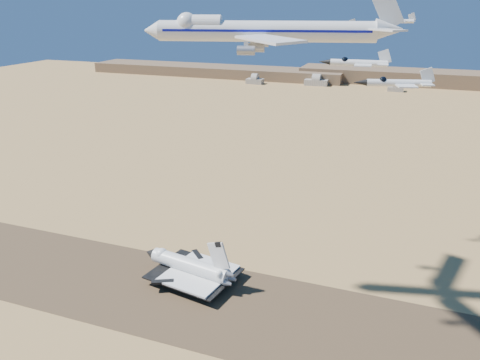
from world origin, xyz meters
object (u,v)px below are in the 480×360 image
(crew_a, at_px, (198,290))
(chase_jet_b, at_px, (397,83))
(chase_jet_e, at_px, (338,27))
(chase_jet_f, at_px, (396,21))
(crew_c, at_px, (200,294))
(shuttle, at_px, (189,267))
(chase_jet_a, at_px, (357,63))
(crew_b, at_px, (200,289))
(carrier_747, at_px, (258,31))

(crew_a, relative_size, chase_jet_b, 0.12)
(chase_jet_e, height_order, chase_jet_f, chase_jet_f)
(crew_a, bearing_deg, chase_jet_b, -148.11)
(crew_c, bearing_deg, shuttle, -8.86)
(chase_jet_a, xyz_separation_m, chase_jet_f, (1.51, 109.05, 4.36))
(shuttle, relative_size, crew_c, 25.94)
(chase_jet_e, bearing_deg, crew_a, -139.15)
(crew_b, height_order, chase_jet_a, chase_jet_a)
(shuttle, xyz_separation_m, crew_b, (7.24, -6.14, -4.59))
(chase_jet_a, xyz_separation_m, chase_jet_b, (8.21, -7.38, -2.44))
(carrier_747, relative_size, chase_jet_b, 5.65)
(shuttle, bearing_deg, chase_jet_e, 61.31)
(shuttle, height_order, crew_a, shuttle)
(chase_jet_f, bearing_deg, crew_c, -136.95)
(crew_c, height_order, chase_jet_a, chase_jet_a)
(crew_c, distance_m, chase_jet_f, 131.98)
(chase_jet_a, bearing_deg, crew_c, 143.79)
(shuttle, distance_m, chase_jet_e, 110.73)
(crew_a, relative_size, crew_b, 1.06)
(shuttle, height_order, carrier_747, carrier_747)
(chase_jet_a, distance_m, chase_jet_e, 98.81)
(chase_jet_a, height_order, chase_jet_b, chase_jet_a)
(carrier_747, bearing_deg, crew_a, -165.22)
(crew_b, height_order, crew_c, crew_b)
(chase_jet_e, bearing_deg, crew_c, -137.32)
(shuttle, height_order, chase_jet_f, chase_jet_f)
(chase_jet_b, bearing_deg, chase_jet_f, 78.78)
(shuttle, relative_size, crew_b, 25.04)
(carrier_747, relative_size, chase_jet_a, 5.64)
(shuttle, relative_size, chase_jet_e, 2.62)
(carrier_747, distance_m, chase_jet_f, 73.31)
(crew_b, height_order, chase_jet_f, chase_jet_f)
(shuttle, height_order, crew_c, shuttle)
(carrier_747, relative_size, chase_jet_e, 5.07)
(crew_b, height_order, chase_jet_e, chase_jet_e)
(crew_b, xyz_separation_m, chase_jet_f, (56.22, 71.95, 93.86))
(crew_a, distance_m, chase_jet_b, 116.14)
(shuttle, relative_size, chase_jet_b, 2.92)
(carrier_747, height_order, crew_a, carrier_747)
(shuttle, bearing_deg, chase_jet_a, -25.31)
(shuttle, xyz_separation_m, chase_jet_b, (70.17, -50.61, 82.47))
(crew_a, bearing_deg, carrier_747, -85.92)
(crew_b, xyz_separation_m, chase_jet_e, (35.06, 59.71, 91.78))
(carrier_747, bearing_deg, crew_b, -166.84)
(carrier_747, bearing_deg, shuttle, 173.59)
(chase_jet_e, bearing_deg, chase_jet_f, 11.29)
(crew_a, bearing_deg, crew_b, -51.86)
(carrier_747, bearing_deg, chase_jet_e, 59.01)
(carrier_747, relative_size, crew_c, 50.11)
(crew_a, xyz_separation_m, crew_c, (1.61, -1.75, -0.08))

